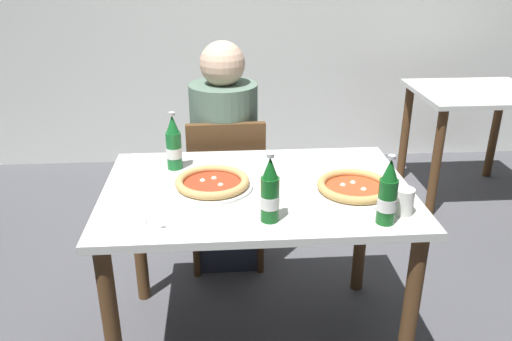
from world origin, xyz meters
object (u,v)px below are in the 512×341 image
at_px(chair_behind_table, 226,184).
at_px(beer_bottle_center, 174,145).
at_px(pizza_margherita_near, 212,183).
at_px(napkin_with_cutlery, 152,215).
at_px(dining_table_background, 473,113).
at_px(paper_cup, 403,201).
at_px(beer_bottle_left, 270,193).
at_px(pizza_marinara_far, 354,188).
at_px(beer_bottle_right, 388,195).
at_px(dining_table_main, 257,213).
at_px(diner_seated, 225,163).

bearing_deg(chair_behind_table, beer_bottle_center, 58.96).
bearing_deg(pizza_margherita_near, napkin_with_cutlery, -134.80).
height_order(dining_table_background, paper_cup, paper_cup).
bearing_deg(beer_bottle_center, chair_behind_table, 61.02).
bearing_deg(beer_bottle_center, beer_bottle_left, -53.53).
distance_m(chair_behind_table, pizza_marinara_far, 0.89).
bearing_deg(beer_bottle_left, beer_bottle_right, -6.48).
bearing_deg(chair_behind_table, dining_table_background, -157.36).
bearing_deg(pizza_margherita_near, paper_cup, -21.03).
height_order(pizza_margherita_near, beer_bottle_center, beer_bottle_center).
bearing_deg(beer_bottle_center, beer_bottle_right, -35.18).
bearing_deg(napkin_with_cutlery, paper_cup, -2.84).
distance_m(beer_bottle_right, paper_cup, 0.12).
xyz_separation_m(dining_table_main, napkin_with_cutlery, (-0.39, -0.21, 0.12)).
bearing_deg(pizza_margherita_near, dining_table_background, 38.44).
height_order(chair_behind_table, napkin_with_cutlery, chair_behind_table).
xyz_separation_m(beer_bottle_center, beer_bottle_right, (0.75, -0.53, 0.00)).
relative_size(chair_behind_table, paper_cup, 8.95).
distance_m(pizza_margherita_near, pizza_marinara_far, 0.55).
height_order(diner_seated, beer_bottle_right, diner_seated).
xyz_separation_m(chair_behind_table, dining_table_background, (1.67, 0.77, 0.11)).
distance_m(dining_table_background, paper_cup, 1.95).
relative_size(dining_table_main, chair_behind_table, 1.41).
bearing_deg(beer_bottle_left, dining_table_background, 47.06).
bearing_deg(pizza_marinara_far, paper_cup, -53.97).
height_order(dining_table_main, beer_bottle_center, beer_bottle_center).
bearing_deg(dining_table_main, pizza_marinara_far, -11.44).
xyz_separation_m(pizza_margherita_near, paper_cup, (0.67, -0.26, 0.03)).
xyz_separation_m(dining_table_main, beer_bottle_left, (0.02, -0.27, 0.22)).
height_order(pizza_margherita_near, pizza_marinara_far, same).
bearing_deg(napkin_with_cutlery, pizza_marinara_far, 10.05).
xyz_separation_m(pizza_marinara_far, beer_bottle_left, (-0.34, -0.19, 0.08)).
height_order(diner_seated, paper_cup, diner_seated).
bearing_deg(napkin_with_cutlery, diner_seated, 72.82).
xyz_separation_m(beer_bottle_left, beer_bottle_center, (-0.36, 0.48, 0.00)).
distance_m(pizza_marinara_far, paper_cup, 0.22).
relative_size(pizza_margherita_near, beer_bottle_left, 1.27).
bearing_deg(beer_bottle_left, pizza_marinara_far, 29.35).
bearing_deg(beer_bottle_right, chair_behind_table, 119.93).
xyz_separation_m(beer_bottle_left, napkin_with_cutlery, (-0.41, 0.06, -0.10)).
relative_size(pizza_marinara_far, beer_bottle_center, 1.25).
relative_size(pizza_margherita_near, beer_bottle_right, 1.27).
distance_m(beer_bottle_center, napkin_with_cutlery, 0.44).
distance_m(chair_behind_table, pizza_margherita_near, 0.67).
relative_size(dining_table_main, beer_bottle_left, 4.86).
xyz_separation_m(pizza_marinara_far, beer_bottle_right, (0.05, -0.24, 0.08)).
xyz_separation_m(dining_table_main, chair_behind_table, (-0.12, 0.61, -0.15)).
xyz_separation_m(napkin_with_cutlery, paper_cup, (0.88, -0.04, 0.04)).
distance_m(pizza_margherita_near, beer_bottle_center, 0.28).
xyz_separation_m(chair_behind_table, pizza_marinara_far, (0.48, -0.68, 0.29)).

